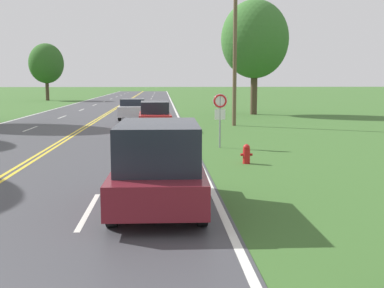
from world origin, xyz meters
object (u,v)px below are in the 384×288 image
(traffic_sign, at_px, (220,107))
(tree_mid_treeline, at_px, (255,39))
(car_maroon_van_approaching, at_px, (159,165))
(fire_hydrant, at_px, (246,154))
(car_silver_sedan_mid_far, at_px, (133,109))
(car_red_sedan_mid_near, at_px, (155,116))
(tree_behind_sign, at_px, (46,63))

(traffic_sign, distance_m, tree_mid_treeline, 20.62)
(traffic_sign, relative_size, car_maroon_van_approaching, 0.54)
(car_maroon_van_approaching, bearing_deg, tree_mid_treeline, 166.19)
(fire_hydrant, height_order, car_silver_sedan_mid_far, car_silver_sedan_mid_far)
(tree_mid_treeline, distance_m, car_maroon_van_approaching, 30.40)
(tree_mid_treeline, bearing_deg, car_red_sedan_mid_near, -123.67)
(tree_mid_treeline, xyz_separation_m, car_silver_sedan_mid_far, (-9.68, -4.29, -5.31))
(traffic_sign, distance_m, car_red_sedan_mid_near, 8.07)
(tree_behind_sign, xyz_separation_m, tree_mid_treeline, (23.42, -28.91, 0.99))
(fire_hydrant, distance_m, car_silver_sedan_mid_far, 19.73)
(car_red_sedan_mid_near, bearing_deg, traffic_sign, 18.71)
(tree_mid_treeline, relative_size, car_maroon_van_approaching, 2.21)
(fire_hydrant, height_order, tree_mid_treeline, tree_mid_treeline)
(traffic_sign, height_order, tree_mid_treeline, tree_mid_treeline)
(traffic_sign, xyz_separation_m, tree_behind_sign, (-18.26, 48.38, 3.40))
(fire_hydrant, bearing_deg, tree_behind_sign, 109.68)
(fire_hydrant, height_order, traffic_sign, traffic_sign)
(fire_hydrant, height_order, car_maroon_van_approaching, car_maroon_van_approaching)
(fire_hydrant, relative_size, car_maroon_van_approaching, 0.16)
(fire_hydrant, xyz_separation_m, tree_behind_sign, (-18.70, 52.29, 4.75))
(tree_behind_sign, xyz_separation_m, car_silver_sedan_mid_far, (13.74, -33.19, -4.32))
(car_silver_sedan_mid_far, bearing_deg, tree_mid_treeline, 113.18)
(tree_behind_sign, distance_m, car_silver_sedan_mid_far, 36.19)
(tree_mid_treeline, distance_m, car_red_sedan_mid_near, 15.32)
(car_silver_sedan_mid_far, bearing_deg, fire_hydrant, 13.83)
(fire_hydrant, bearing_deg, car_silver_sedan_mid_far, 104.55)
(tree_behind_sign, height_order, car_silver_sedan_mid_far, tree_behind_sign)
(fire_hydrant, xyz_separation_m, car_maroon_van_approaching, (-2.93, -5.59, 0.64))
(car_silver_sedan_mid_far, bearing_deg, tree_behind_sign, -158.23)
(tree_mid_treeline, bearing_deg, car_silver_sedan_mid_far, -156.11)
(car_red_sedan_mid_near, bearing_deg, fire_hydrant, 14.05)
(car_silver_sedan_mid_far, bearing_deg, car_red_sedan_mid_near, 11.79)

